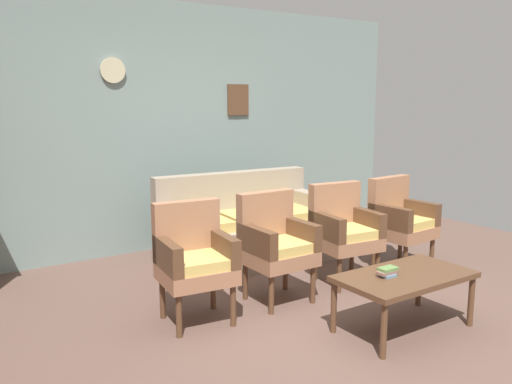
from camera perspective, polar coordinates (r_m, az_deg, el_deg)
ground_plane at (r=4.13m, az=6.71°, el=-13.98°), size 7.68×7.68×0.00m
wall_back_with_decor at (r=6.03m, az=-9.48°, el=6.82°), size 6.40×0.09×2.70m
floral_couch at (r=5.53m, az=-1.27°, el=-4.09°), size 1.79×0.92×0.90m
armchair_near_couch_end at (r=4.06m, az=-6.64°, el=-6.86°), size 0.57×0.54×0.90m
armchair_near_cabinet at (r=4.44m, az=2.10°, el=-5.32°), size 0.52×0.49×0.90m
armchair_by_doorway at (r=4.95m, az=9.33°, el=-3.85°), size 0.57×0.55×0.90m
armchair_row_middle at (r=5.46m, az=15.11°, el=-2.77°), size 0.55×0.52×0.90m
coffee_table at (r=4.06m, az=15.56°, el=-9.01°), size 1.00×0.56×0.42m
book_stack_on_table at (r=3.96m, az=13.83°, el=-8.26°), size 0.16×0.10×0.06m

